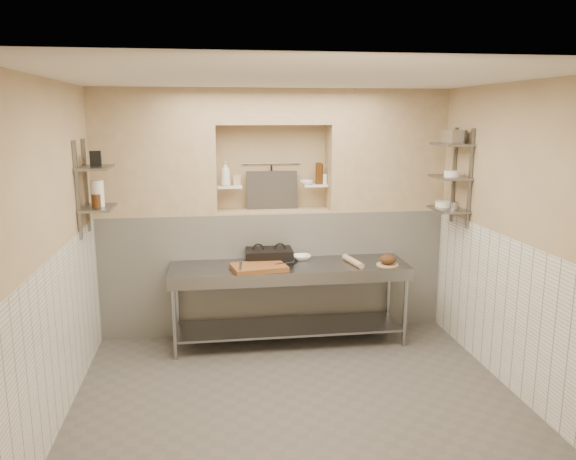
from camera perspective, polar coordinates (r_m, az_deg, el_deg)
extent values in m
cube|color=#55504B|center=(5.38, 0.79, -16.76)|extent=(4.00, 3.90, 0.10)
cube|color=silver|center=(4.75, 0.89, 15.76)|extent=(4.00, 3.90, 0.10)
cube|color=tan|center=(4.99, -23.16, -2.16)|extent=(0.10, 3.90, 2.80)
cube|color=tan|center=(5.56, 22.22, -0.76)|extent=(0.10, 3.90, 2.80)
cube|color=tan|center=(6.81, -1.76, 2.23)|extent=(4.00, 0.10, 2.80)
cube|color=tan|center=(2.99, 6.84, -10.14)|extent=(4.00, 0.10, 2.80)
cube|color=white|center=(6.72, -1.49, -4.01)|extent=(4.00, 0.40, 1.40)
cube|color=tan|center=(6.56, -1.52, 1.97)|extent=(1.30, 0.40, 0.02)
cube|color=tan|center=(6.47, -13.40, 7.68)|extent=(1.35, 0.40, 1.40)
cube|color=tan|center=(6.76, 9.78, 7.97)|extent=(1.35, 0.40, 1.40)
cube|color=tan|center=(6.47, -1.58, 12.41)|extent=(1.30, 0.40, 0.40)
cube|color=white|center=(5.17, -21.89, -9.71)|extent=(0.02, 3.90, 1.40)
cube|color=white|center=(5.71, 21.15, -7.66)|extent=(0.02, 3.90, 1.40)
cube|color=white|center=(6.49, -5.94, 4.38)|extent=(0.28, 0.16, 0.02)
cube|color=white|center=(6.60, 2.80, 4.55)|extent=(0.28, 0.16, 0.02)
cylinder|color=gray|center=(6.66, -1.71, 6.79)|extent=(0.70, 0.02, 0.02)
cylinder|color=black|center=(6.66, -1.69, 5.32)|extent=(0.02, 0.02, 0.30)
cube|color=#383330|center=(6.63, -1.63, 4.07)|extent=(0.60, 0.08, 0.45)
cube|color=slate|center=(6.10, -19.79, 4.26)|extent=(0.03, 0.03, 0.95)
cube|color=slate|center=(5.71, -20.58, 3.76)|extent=(0.03, 0.03, 0.95)
cube|color=slate|center=(5.91, -18.76, 2.15)|extent=(0.30, 0.50, 0.02)
cube|color=slate|center=(5.86, -19.01, 6.01)|extent=(0.30, 0.50, 0.03)
cube|color=slate|center=(6.55, 16.49, 5.37)|extent=(0.03, 0.03, 1.05)
cube|color=slate|center=(6.19, 18.01, 4.94)|extent=(0.03, 0.03, 1.05)
cube|color=slate|center=(6.36, 15.94, 2.04)|extent=(0.30, 0.50, 0.02)
cube|color=slate|center=(6.32, 16.11, 5.17)|extent=(0.30, 0.50, 0.02)
cube|color=slate|center=(6.29, 16.29, 8.34)|extent=(0.30, 0.50, 0.03)
cube|color=gray|center=(6.16, 0.12, -3.72)|extent=(2.60, 0.70, 0.04)
cube|color=gray|center=(6.38, 0.12, -9.80)|extent=(2.45, 0.60, 0.03)
cube|color=gray|center=(5.86, 0.58, -5.13)|extent=(2.60, 0.02, 0.12)
cylinder|color=gray|center=(5.98, -11.47, -8.98)|extent=(0.04, 0.04, 0.86)
cylinder|color=gray|center=(6.52, -11.19, -7.21)|extent=(0.04, 0.04, 0.86)
cylinder|color=gray|center=(6.32, 11.82, -7.86)|extent=(0.04, 0.04, 0.86)
cylinder|color=gray|center=(6.83, 10.18, -6.29)|extent=(0.04, 0.04, 0.86)
cube|color=black|center=(6.30, -1.93, -2.76)|extent=(0.52, 0.39, 0.09)
cube|color=black|center=(6.28, -1.94, -2.14)|extent=(0.52, 0.39, 0.05)
cube|color=brown|center=(5.97, -2.99, -3.79)|extent=(0.62, 0.48, 0.05)
cube|color=gray|center=(6.04, -0.37, -3.37)|extent=(0.22, 0.13, 0.01)
cylinder|color=gray|center=(5.88, -4.87, -3.72)|extent=(0.05, 0.29, 0.03)
imported|color=white|center=(6.36, 1.37, -2.79)|extent=(0.22, 0.22, 0.05)
cylinder|color=tan|center=(6.21, 6.60, -3.17)|extent=(0.14, 0.43, 0.07)
cylinder|color=tan|center=(6.22, 10.07, -3.49)|extent=(0.24, 0.24, 0.01)
ellipsoid|color=#4C2D19|center=(6.21, 10.09, -2.95)|extent=(0.18, 0.18, 0.11)
imported|color=white|center=(6.43, -6.36, 5.70)|extent=(0.13, 0.14, 0.28)
cube|color=tan|center=(6.52, -5.24, 5.09)|extent=(0.08, 0.08, 0.12)
imported|color=white|center=(6.57, 1.88, 4.85)|extent=(0.16, 0.16, 0.05)
cylinder|color=#42220D|center=(6.61, 3.31, 5.72)|extent=(0.07, 0.07, 0.24)
cylinder|color=#42220D|center=(6.60, 3.08, 5.76)|extent=(0.06, 0.06, 0.25)
cylinder|color=white|center=(6.64, 3.72, 5.19)|extent=(0.07, 0.07, 0.12)
cylinder|color=white|center=(5.91, -18.80, 3.55)|extent=(0.13, 0.13, 0.26)
cylinder|color=#42220D|center=(5.85, -18.90, 2.81)|extent=(0.09, 0.09, 0.13)
cube|color=black|center=(5.91, -18.96, 6.90)|extent=(0.12, 0.12, 0.15)
cylinder|color=white|center=(6.45, 15.57, 2.56)|extent=(0.19, 0.19, 0.06)
cylinder|color=gray|center=(6.23, 16.49, 2.34)|extent=(0.09, 0.09, 0.09)
cylinder|color=white|center=(6.26, 16.34, 5.52)|extent=(0.17, 0.17, 0.06)
cube|color=gray|center=(6.25, 16.47, 9.07)|extent=(0.21, 0.25, 0.14)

